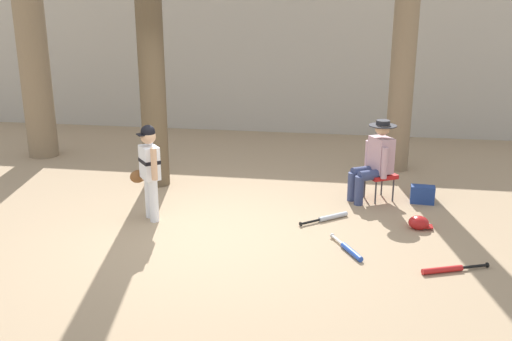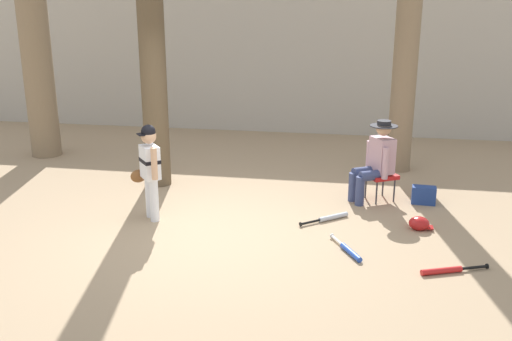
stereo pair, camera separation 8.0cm
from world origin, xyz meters
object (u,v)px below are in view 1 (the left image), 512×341
object	(u,v)px
tree_far_left	(29,15)
batting_helmet_red	(419,223)
tree_behind_spectator	(407,6)
folding_stool	(380,176)
seated_spectator	(375,159)
bat_red_barrel	(447,269)
handbag_beside_stool	(422,194)
tree_near_player	(149,20)
bat_blue_youth	(349,250)
young_ballplayer	(149,166)
bat_aluminum_silver	(329,217)

from	to	relation	value
tree_far_left	batting_helmet_red	bearing A→B (deg)	-20.97
tree_behind_spectator	folding_stool	xyz separation A→B (m)	(-0.36, -1.69, -2.40)
seated_spectator	bat_red_barrel	distance (m)	2.45
handbag_beside_stool	bat_red_barrel	bearing A→B (deg)	-89.22
tree_near_player	tree_behind_spectator	xyz separation A→B (m)	(3.86, 1.53, 0.18)
bat_blue_youth	seated_spectator	bearing A→B (deg)	80.57
tree_near_player	batting_helmet_red	xyz separation A→B (m)	(3.98, -1.23, -2.50)
young_ballplayer	batting_helmet_red	distance (m)	3.62
bat_red_barrel	bat_aluminum_silver	xyz separation A→B (m)	(-1.34, 1.35, 0.00)
tree_near_player	seated_spectator	distance (m)	3.93
tree_near_player	bat_blue_youth	size ratio (longest dim) A/B	8.46
handbag_beside_stool	tree_far_left	bearing A→B (deg)	167.24
bat_red_barrel	tree_behind_spectator	bearing A→B (deg)	94.25
young_ballplayer	tree_far_left	world-z (taller)	tree_far_left
tree_far_left	bat_aluminum_silver	size ratio (longest dim) A/B	9.40
tree_near_player	bat_blue_youth	world-z (taller)	tree_near_player
tree_near_player	handbag_beside_stool	distance (m)	4.80
bat_blue_youth	young_ballplayer	bearing A→B (deg)	166.39
folding_stool	batting_helmet_red	world-z (taller)	folding_stool
bat_red_barrel	bat_aluminum_silver	world-z (taller)	same
tree_behind_spectator	batting_helmet_red	xyz separation A→B (m)	(0.12, -2.77, -2.69)
young_ballplayer	folding_stool	xyz separation A→B (m)	(3.07, 1.33, -0.38)
tree_behind_spectator	bat_red_barrel	distance (m)	4.85
bat_red_barrel	batting_helmet_red	world-z (taller)	batting_helmet_red
seated_spectator	bat_red_barrel	size ratio (longest dim) A/B	1.58
tree_near_player	young_ballplayer	xyz separation A→B (m)	(0.43, -1.49, -1.84)
tree_behind_spectator	bat_blue_youth	world-z (taller)	tree_behind_spectator
folding_stool	seated_spectator	world-z (taller)	seated_spectator
tree_far_left	tree_behind_spectator	bearing A→B (deg)	1.66
batting_helmet_red	tree_behind_spectator	bearing A→B (deg)	92.40
young_ballplayer	handbag_beside_stool	distance (m)	3.96
folding_stool	tree_far_left	world-z (taller)	tree_far_left
seated_spectator	handbag_beside_stool	distance (m)	0.88
young_ballplayer	bat_red_barrel	bearing A→B (deg)	-14.66
folding_stool	bat_aluminum_silver	bearing A→B (deg)	-125.29
bat_aluminum_silver	bat_blue_youth	xyz separation A→B (m)	(0.28, -1.02, 0.00)
bat_blue_youth	batting_helmet_red	bearing A→B (deg)	45.67
tree_behind_spectator	bat_aluminum_silver	distance (m)	3.95
bat_aluminum_silver	handbag_beside_stool	bearing A→B (deg)	34.69
young_ballplayer	bat_aluminum_silver	bearing A→B (deg)	8.83
young_ballplayer	folding_stool	world-z (taller)	young_ballplayer
tree_near_player	seated_spectator	xyz separation A→B (m)	(3.42, -0.21, -1.94)
handbag_beside_stool	batting_helmet_red	xyz separation A→B (m)	(-0.15, -1.02, -0.05)
tree_near_player	tree_far_left	size ratio (longest dim) A/B	0.96
folding_stool	tree_far_left	size ratio (longest dim) A/B	0.09
tree_near_player	bat_aluminum_silver	size ratio (longest dim) A/B	9.06
tree_near_player	young_ballplayer	world-z (taller)	tree_near_player
tree_near_player	bat_red_barrel	bearing A→B (deg)	-30.64
seated_spectator	batting_helmet_red	bearing A→B (deg)	-61.30
bat_aluminum_silver	bat_blue_youth	size ratio (longest dim) A/B	0.93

